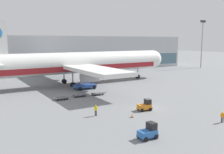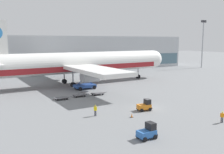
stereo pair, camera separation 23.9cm
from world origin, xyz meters
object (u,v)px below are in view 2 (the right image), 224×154
airplane_main (79,64)px  ground_crew_far (95,109)px  light_mast (203,40)px  baggage_tug_foreground (145,106)px  baggage_dolly_lead (61,98)px  baggage_tug_mid (148,132)px  baggage_dolly_third (98,93)px  scissor_lift_loader (85,81)px  ground_crew_near (222,116)px  traffic_cone_near (132,115)px  baggage_dolly_second (80,95)px

airplane_main → ground_crew_far: (-7.94, -29.72, -4.74)m
light_mast → baggage_tug_foreground: 79.93m
airplane_main → baggage_dolly_lead: size_ratio=15.51×
baggage_tug_mid → baggage_dolly_third: 26.39m
ground_crew_far → baggage_dolly_lead: bearing=147.8°
light_mast → baggage_tug_mid: bearing=-140.5°
light_mast → scissor_lift_loader: size_ratio=3.92×
ground_crew_near → traffic_cone_near: 13.55m
baggage_dolly_third → ground_crew_far: ground_crew_far is taller
baggage_tug_foreground → traffic_cone_near: (-4.16, -2.41, -0.55)m
light_mast → scissor_lift_loader: 70.74m
airplane_main → scissor_lift_loader: (-1.27, -7.30, -3.78)m
ground_crew_near → scissor_lift_loader: bearing=-34.9°
light_mast → traffic_cone_near: bearing=-143.7°
scissor_lift_loader → airplane_main: bearing=75.7°
baggage_tug_mid → traffic_cone_near: size_ratio=3.82×
baggage_tug_foreground → baggage_dolly_third: 15.44m
light_mast → baggage_dolly_third: bearing=-154.0°
airplane_main → ground_crew_near: airplane_main is taller
baggage_dolly_second → traffic_cone_near: traffic_cone_near is taller
baggage_tug_mid → baggage_dolly_third: (4.56, 25.99, -0.49)m
baggage_dolly_third → ground_crew_far: bearing=-118.9°
baggage_tug_foreground → ground_crew_far: 9.08m
light_mast → traffic_cone_near: light_mast is taller
light_mast → airplane_main: light_mast is taller
baggage_dolly_third → ground_crew_near: ground_crew_near is taller
baggage_dolly_lead → baggage_dolly_third: same height
ground_crew_far → ground_crew_near: bearing=13.3°
airplane_main → ground_crew_far: size_ratio=31.51×
baggage_tug_foreground → baggage_dolly_lead: 18.17m
scissor_lift_loader → light_mast: bearing=15.5°
scissor_lift_loader → ground_crew_far: scissor_lift_loader is taller
baggage_tug_foreground → ground_crew_near: (6.54, -10.70, 0.11)m
airplane_main → baggage_dolly_third: 16.42m
airplane_main → traffic_cone_near: bearing=-99.8°
baggage_dolly_third → baggage_dolly_lead: bearing=-179.3°
ground_crew_far → traffic_cone_near: ground_crew_far is taller
traffic_cone_near → baggage_dolly_third: bearing=84.2°
airplane_main → ground_crew_near: 42.36m
baggage_tug_foreground → ground_crew_far: bearing=-179.9°
baggage_tug_foreground → traffic_cone_near: bearing=-143.7°
baggage_dolly_lead → scissor_lift_loader: bearing=42.1°
scissor_lift_loader → traffic_cone_near: scissor_lift_loader is taller
ground_crew_far → traffic_cone_near: bearing=15.4°
baggage_tug_mid → ground_crew_near: (13.48, 0.05, 0.11)m
baggage_tug_mid → ground_crew_near: bearing=-4.0°
scissor_lift_loader → baggage_tug_foreground: size_ratio=2.09×
light_mast → baggage_tug_foreground: (-63.42, -47.27, -11.54)m
light_mast → ground_crew_far: bearing=-147.4°
baggage_tug_mid → ground_crew_near: baggage_tug_mid is taller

